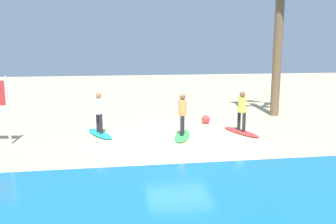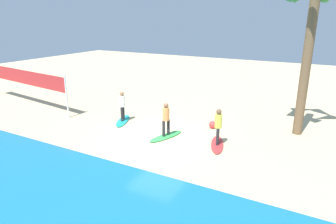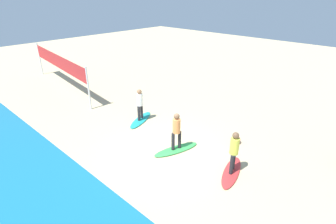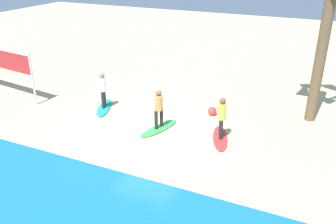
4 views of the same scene
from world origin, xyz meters
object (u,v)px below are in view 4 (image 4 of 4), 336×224
Objects in this scene: surfboard_green at (159,128)px; surfer_teal at (103,88)px; surfer_red at (222,115)px; beach_ball at (212,111)px; surfer_green at (159,106)px; surfboard_red at (220,138)px; surfboard_teal at (104,108)px.

surfboard_green is 1.28× the size of surfer_teal.
surfboard_green is at bearing 5.83° from surfer_red.
surfer_teal reaches higher than beach_ball.
surfboard_green is at bearing 180.00° from surfer_green.
surfer_red is (0.00, 0.00, 0.99)m from surfboard_red.
surfboard_red is at bearing -90.00° from surfer_red.
surfer_green is at bearing -73.53° from surfboard_green.
surfer_teal is 5.07m from beach_ball.
surfboard_green is 2.74m from beach_ball.
surfer_red reaches higher than surfboard_green.
surfer_green is at bearing 55.43° from beach_ball.
surfboard_teal is (3.25, -0.85, 0.00)m from surfboard_green.
surfer_teal is (0.00, 0.00, 0.99)m from surfboard_teal.
surfer_teal is at bearing -0.00° from surfboard_teal.
beach_ball is at bearing 83.50° from surfboard_teal.
beach_ball is (0.99, -1.99, 0.15)m from surfboard_red.
surfer_teal is (3.25, -0.85, 0.00)m from surfer_green.
surfboard_red is at bearing 116.38° from beach_ball.
surfboard_red is 2.55m from surfboard_green.
surfer_green reaches higher than surfboard_red.
surfer_teal is at bearing -114.86° from surfboard_red.
surfboard_green is 1.00× the size of surfboard_teal.
surfer_green is (2.54, 0.26, 0.99)m from surfboard_red.
surfer_red is 1.00× the size of surfer_green.
surfer_green reaches higher than beach_ball.
surfboard_green is 0.99m from surfer_green.
surfer_red is 2.55m from surfer_green.
surfer_green is at bearing -103.19° from surfboard_red.
surfer_red is at bearing 174.15° from surfer_teal.
surfboard_red is 2.23m from beach_ball.
surfboard_green is at bearing 165.32° from surfer_teal.
surfboard_green and surfboard_teal have the same top height.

